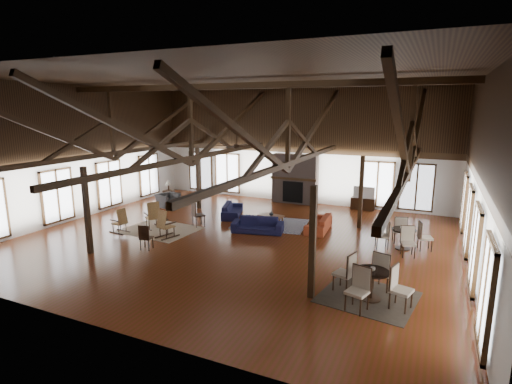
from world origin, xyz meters
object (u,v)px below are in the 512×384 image
at_px(cafe_table_far, 404,235).
at_px(tv_console, 363,204).
at_px(armchair, 168,200).
at_px(sofa_orange, 319,223).
at_px(coffee_table, 271,216).
at_px(cafe_table_near, 371,280).
at_px(sofa_navy_left, 232,210).
at_px(sofa_navy_front, 258,225).

distance_m(cafe_table_far, tv_console, 5.77).
bearing_deg(armchair, tv_console, -58.35).
bearing_deg(sofa_orange, cafe_table_far, 70.27).
height_order(coffee_table, cafe_table_near, cafe_table_near).
xyz_separation_m(sofa_navy_left, cafe_table_far, (7.70, -1.44, 0.23)).
bearing_deg(armchair, sofa_orange, -84.66).
height_order(coffee_table, tv_console, tv_console).
distance_m(sofa_orange, tv_console, 4.44).
height_order(sofa_navy_left, sofa_orange, sofa_orange).
xyz_separation_m(sofa_navy_front, coffee_table, (0.07, 1.27, 0.06)).
bearing_deg(sofa_navy_left, sofa_navy_front, -149.92).
bearing_deg(armchair, sofa_navy_left, -83.18).
relative_size(sofa_navy_front, tv_console, 1.78).
xyz_separation_m(coffee_table, tv_console, (3.17, 4.37, -0.07)).
height_order(sofa_navy_front, sofa_navy_left, sofa_navy_front).
relative_size(cafe_table_far, tv_console, 1.74).
relative_size(sofa_navy_left, sofa_orange, 0.97).
distance_m(sofa_navy_front, coffee_table, 1.27).
xyz_separation_m(sofa_navy_front, tv_console, (3.24, 5.64, -0.01)).
xyz_separation_m(cafe_table_far, tv_console, (-2.33, 5.27, -0.23)).
bearing_deg(sofa_navy_front, tv_console, 46.83).
distance_m(sofa_navy_left, cafe_table_far, 7.83).
bearing_deg(cafe_table_near, tv_console, 101.00).
bearing_deg(cafe_table_near, coffee_table, 133.39).
bearing_deg(coffee_table, cafe_table_far, -1.17).
distance_m(sofa_navy_front, sofa_orange, 2.55).
xyz_separation_m(cafe_table_near, tv_console, (-1.89, 9.72, -0.26)).
height_order(sofa_navy_front, coffee_table, sofa_navy_front).
relative_size(sofa_navy_front, coffee_table, 1.79).
relative_size(coffee_table, armchair, 1.12).
bearing_deg(cafe_table_near, sofa_orange, 118.60).
bearing_deg(tv_console, sofa_navy_left, -144.46).
height_order(sofa_navy_left, armchair, armchair).
distance_m(armchair, cafe_table_near, 12.71).
xyz_separation_m(sofa_navy_left, cafe_table_near, (7.25, -5.89, 0.27)).
bearing_deg(cafe_table_far, cafe_table_near, -95.71).
relative_size(armchair, cafe_table_near, 0.47).
bearing_deg(sofa_orange, cafe_table_near, 24.67).
xyz_separation_m(sofa_navy_front, cafe_table_near, (5.13, -4.08, 0.25)).
distance_m(cafe_table_near, tv_console, 9.90).
bearing_deg(tv_console, cafe_table_near, -79.00).
relative_size(sofa_navy_front, cafe_table_near, 0.95).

